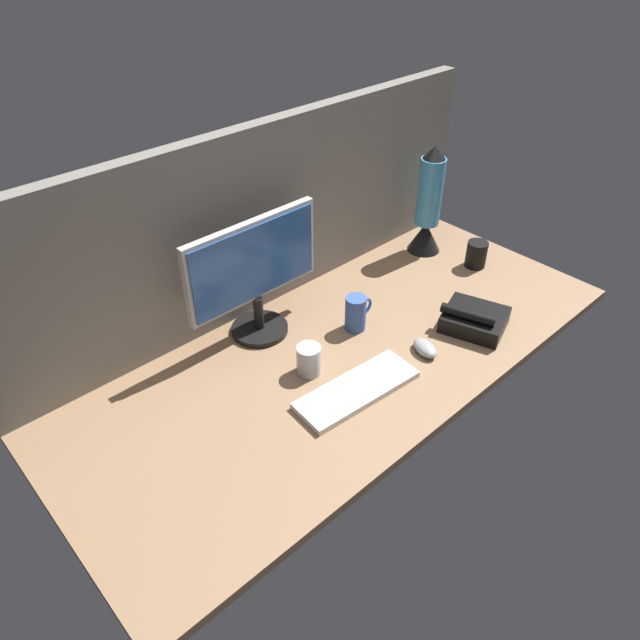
% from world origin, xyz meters
% --- Properties ---
extents(ground_plane, '(1.80, 0.80, 0.03)m').
position_xyz_m(ground_plane, '(0.00, 0.00, -0.01)').
color(ground_plane, '#8C6B4C').
extents(cubicle_wall_back, '(1.80, 0.05, 0.60)m').
position_xyz_m(cubicle_wall_back, '(0.00, 0.38, 0.30)').
color(cubicle_wall_back, slate).
rests_on(cubicle_wall_back, ground_plane).
extents(monitor, '(0.46, 0.18, 0.39)m').
position_xyz_m(monitor, '(-0.13, 0.25, 0.22)').
color(monitor, black).
rests_on(monitor, ground_plane).
extents(keyboard, '(0.38, 0.16, 0.02)m').
position_xyz_m(keyboard, '(-0.10, -0.16, 0.01)').
color(keyboard, silver).
rests_on(keyboard, ground_plane).
extents(mouse, '(0.08, 0.11, 0.03)m').
position_xyz_m(mouse, '(0.18, -0.18, 0.02)').
color(mouse, '#99999E').
rests_on(mouse, ground_plane).
extents(mug_ceramic_blue, '(0.11, 0.07, 0.12)m').
position_xyz_m(mug_ceramic_blue, '(0.11, 0.05, 0.06)').
color(mug_ceramic_blue, '#38569E').
rests_on(mug_ceramic_blue, ground_plane).
extents(mug_steel, '(0.07, 0.07, 0.09)m').
position_xyz_m(mug_steel, '(-0.14, -0.01, 0.05)').
color(mug_steel, '#B2B2B7').
rests_on(mug_steel, ground_plane).
extents(mug_black_travel, '(0.08, 0.08, 0.10)m').
position_xyz_m(mug_black_travel, '(0.70, 0.01, 0.05)').
color(mug_black_travel, black).
rests_on(mug_black_travel, ground_plane).
extents(lava_lamp, '(0.13, 0.13, 0.41)m').
position_xyz_m(lava_lamp, '(0.66, 0.22, 0.17)').
color(lava_lamp, black).
rests_on(lava_lamp, ground_plane).
extents(desk_phone, '(0.22, 0.24, 0.09)m').
position_xyz_m(desk_phone, '(0.39, -0.20, 0.03)').
color(desk_phone, black).
rests_on(desk_phone, ground_plane).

